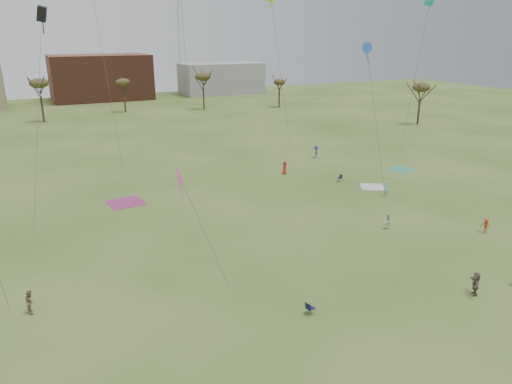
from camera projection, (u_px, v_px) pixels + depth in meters
name	position (u px, v px, depth m)	size (l,w,h in m)	color
ground	(340.00, 329.00, 30.26)	(260.00, 260.00, 0.00)	#37551A
spectator_fore_b	(30.00, 301.00, 31.85)	(0.78, 0.61, 1.61)	#7D654F
spectator_fore_c	(476.00, 284.00, 33.98)	(1.61, 0.51, 1.74)	brown
flyer_mid_b	(486.00, 225.00, 44.66)	(0.92, 0.53, 1.42)	#B53E22
flyer_mid_c	(385.00, 189.00, 54.67)	(0.63, 0.41, 1.72)	#81C1D7
spectator_mid_e	(389.00, 221.00, 45.40)	(0.77, 0.60, 1.58)	silver
flyer_far_b	(285.00, 168.00, 63.29)	(0.83, 0.54, 1.69)	red
flyer_far_c	(316.00, 152.00, 71.54)	(1.14, 0.66, 1.77)	navy
blanket_cream	(372.00, 187.00, 58.14)	(2.79, 2.79, 0.03)	silver
blanket_plum	(126.00, 203.00, 52.77)	(3.63, 3.63, 0.03)	#982E6D
blanket_olive	(401.00, 169.00, 65.64)	(3.02, 3.02, 0.03)	#37996D
camp_chair_center	(310.00, 310.00, 31.84)	(0.63, 0.59, 0.87)	#141737
camp_chair_right	(340.00, 180.00, 60.17)	(0.64, 0.60, 0.87)	#142239
kites_aloft	(150.00, 5.00, 48.67)	(72.36, 52.68, 27.14)	#FF50BE
tree_line	(93.00, 90.00, 94.36)	(117.44, 49.32, 8.91)	#3A2B1E
building_brick	(101.00, 77.00, 132.86)	(26.00, 16.00, 12.00)	brown
building_grey	(221.00, 78.00, 146.19)	(24.00, 12.00, 9.00)	gray
radio_tower	(180.00, 27.00, 143.38)	(1.51, 1.72, 41.00)	#9EA3A8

